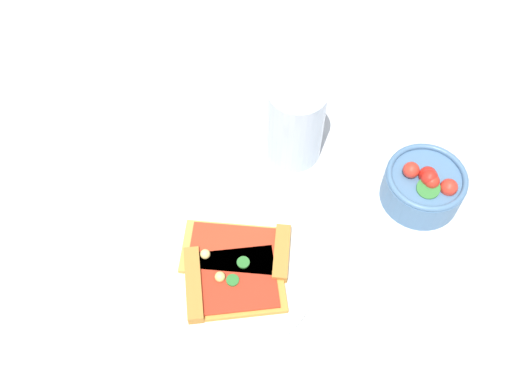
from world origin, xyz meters
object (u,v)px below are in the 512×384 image
(pizza_slice_near, at_px, (243,251))
(pizza_slice_far, at_px, (226,282))
(paper_napkin, at_px, (74,200))
(plate, at_px, (234,271))
(salad_bowl, at_px, (424,185))
(soda_glass, at_px, (295,125))

(pizza_slice_near, height_order, pizza_slice_far, same)
(pizza_slice_far, xyz_separation_m, paper_napkin, (-0.23, -0.14, -0.02))
(plate, distance_m, salad_bowl, 0.29)
(pizza_slice_far, relative_size, soda_glass, 1.16)
(pizza_slice_far, relative_size, paper_napkin, 1.20)
(salad_bowl, bearing_deg, pizza_slice_far, -90.19)
(pizza_slice_far, bearing_deg, paper_napkin, -148.90)
(pizza_slice_far, bearing_deg, pizza_slice_near, 127.15)
(plate, bearing_deg, soda_glass, 129.61)
(soda_glass, bearing_deg, plate, -50.39)
(pizza_slice_near, bearing_deg, salad_bowl, 83.39)
(plate, distance_m, paper_napkin, 0.26)
(pizza_slice_near, height_order, soda_glass, soda_glass)
(soda_glass, bearing_deg, salad_bowl, 37.39)
(soda_glass, distance_m, paper_napkin, 0.34)
(soda_glass, bearing_deg, paper_napkin, -101.88)
(plate, distance_m, soda_glass, 0.23)
(pizza_slice_far, height_order, salad_bowl, salad_bowl)
(salad_bowl, relative_size, soda_glass, 0.86)
(pizza_slice_near, xyz_separation_m, salad_bowl, (0.03, 0.27, 0.01))
(pizza_slice_near, height_order, paper_napkin, pizza_slice_near)
(soda_glass, bearing_deg, pizza_slice_far, -50.37)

